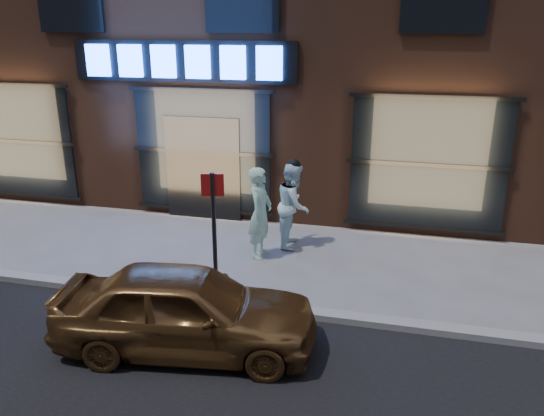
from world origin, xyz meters
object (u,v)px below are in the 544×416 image
Objects in this scene: sign_post at (214,227)px; gold_sedan at (186,309)px; man_cap at (294,205)px; man_bowtie at (260,213)px.

gold_sedan is at bearing -102.54° from sign_post.
gold_sedan is (-0.71, -4.02, -0.26)m from man_cap.
man_bowtie is 0.50× the size of gold_sedan.
man_cap is 0.79× the size of sign_post.
sign_post reaches higher than man_cap.
sign_post is at bearing 160.92° from man_cap.
gold_sedan is 1.52m from sign_post.
man_bowtie is 2.04m from sign_post.
man_cap is 4.09m from gold_sedan.
man_cap is at bearing -18.02° from gold_sedan.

